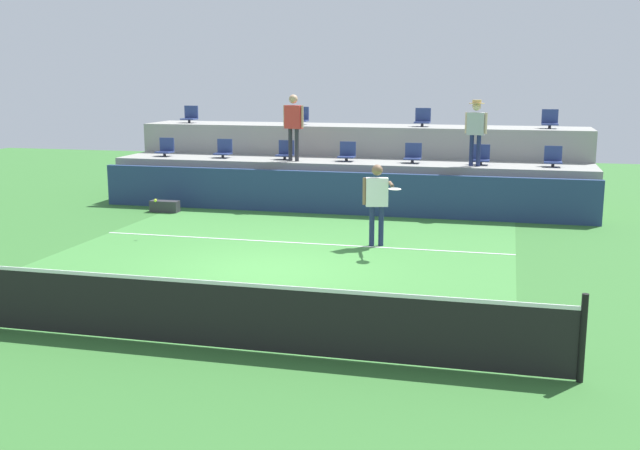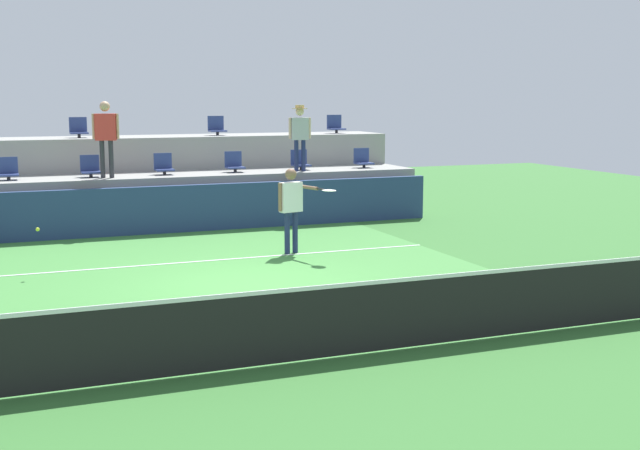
{
  "view_description": "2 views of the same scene",
  "coord_description": "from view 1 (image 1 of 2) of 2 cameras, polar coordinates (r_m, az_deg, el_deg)",
  "views": [
    {
      "loc": [
        4.27,
        -12.81,
        3.52
      ],
      "look_at": [
        1.14,
        -0.3,
        0.97
      ],
      "focal_mm": 42.44,
      "sensor_mm": 36.0,
      "label": 1
    },
    {
      "loc": [
        -3.88,
        -12.91,
        3.14
      ],
      "look_at": [
        0.96,
        -0.75,
        1.1
      ],
      "focal_mm": 46.33,
      "sensor_mm": 36.0,
      "label": 2
    }
  ],
  "objects": [
    {
      "name": "stadium_chair_lower_right",
      "position": [
        20.16,
        12.04,
        5.08
      ],
      "size": [
        0.44,
        0.4,
        0.52
      ],
      "color": "#2D2D33",
      "rests_on": "seating_tier_lower"
    },
    {
      "name": "tennis_ball",
      "position": [
        16.97,
        -12.3,
        1.83
      ],
      "size": [
        0.07,
        0.07,
        0.07
      ],
      "color": "#CCE033"
    },
    {
      "name": "stadium_chair_upper_left",
      "position": [
        22.7,
        -1.46,
        8.13
      ],
      "size": [
        0.44,
        0.4,
        0.52
      ],
      "color": "#2D2D33",
      "rests_on": "seating_tier_upper"
    },
    {
      "name": "stadium_chair_upper_far_left",
      "position": [
        23.9,
        -9.76,
        8.13
      ],
      "size": [
        0.44,
        0.4,
        0.52
      ],
      "color": "#2D2D33",
      "rests_on": "seating_tier_upper"
    },
    {
      "name": "stadium_chair_lower_center",
      "position": [
        20.6,
        2.06,
        5.44
      ],
      "size": [
        0.44,
        0.4,
        0.52
      ],
      "color": "#2D2D33",
      "rests_on": "seating_tier_lower"
    },
    {
      "name": "stadium_chair_upper_far_right",
      "position": [
        21.9,
        16.94,
        7.54
      ],
      "size": [
        0.44,
        0.4,
        0.52
      ],
      "color": "#2D2D33",
      "rests_on": "seating_tier_upper"
    },
    {
      "name": "equipment_bag",
      "position": [
        20.29,
        -11.63,
        1.38
      ],
      "size": [
        0.76,
        0.28,
        0.3
      ],
      "primitive_type": "cube",
      "color": "#333338",
      "rests_on": "ground_plane"
    },
    {
      "name": "sponsor_backboard",
      "position": [
        19.52,
        1.26,
        2.42
      ],
      "size": [
        13.0,
        0.16,
        1.1
      ],
      "primitive_type": "cube",
      "color": "navy",
      "rests_on": "ground_plane"
    },
    {
      "name": "spectator_with_hat",
      "position": [
        19.72,
        11.68,
        7.32
      ],
      "size": [
        0.57,
        0.46,
        1.68
      ],
      "color": "navy",
      "rests_on": "seating_tier_lower"
    },
    {
      "name": "spectator_in_white",
      "position": [
        20.5,
        -2.02,
        7.86
      ],
      "size": [
        0.61,
        0.29,
        1.78
      ],
      "color": "#2D2D33",
      "rests_on": "seating_tier_lower"
    },
    {
      "name": "stadium_chair_lower_far_right",
      "position": [
        20.18,
        17.16,
        4.84
      ],
      "size": [
        0.44,
        0.4,
        0.52
      ],
      "color": "#2D2D33",
      "rests_on": "seating_tier_lower"
    },
    {
      "name": "tennis_player",
      "position": [
        15.75,
        4.35,
        2.15
      ],
      "size": [
        0.95,
        1.15,
        1.72
      ],
      "color": "navy",
      "rests_on": "ground_plane"
    },
    {
      "name": "seating_tier_lower",
      "position": [
        20.76,
        2.06,
        3.16
      ],
      "size": [
        13.0,
        1.8,
        1.25
      ],
      "primitive_type": "cube",
      "color": "gray",
      "rests_on": "ground_plane"
    },
    {
      "name": "stadium_chair_upper_right",
      "position": [
        22.01,
        7.74,
        7.94
      ],
      "size": [
        0.44,
        0.4,
        0.52
      ],
      "color": "#2D2D33",
      "rests_on": "seating_tier_upper"
    },
    {
      "name": "stadium_chair_lower_left",
      "position": [
        21.62,
        -7.27,
        5.63
      ],
      "size": [
        0.44,
        0.4,
        0.52
      ],
      "color": "#2D2D33",
      "rests_on": "seating_tier_lower"
    },
    {
      "name": "stadium_chair_lower_far_left",
      "position": [
        22.33,
        -11.56,
        5.67
      ],
      "size": [
        0.44,
        0.4,
        0.52
      ],
      "color": "#2D2D33",
      "rests_on": "seating_tier_lower"
    },
    {
      "name": "tennis_net",
      "position": [
        10.25,
        -11.33,
        -6.18
      ],
      "size": [
        10.48,
        0.08,
        1.07
      ],
      "color": "black",
      "rests_on": "ground_plane"
    },
    {
      "name": "seating_tier_upper",
      "position": [
        22.46,
        3.03,
        4.85
      ],
      "size": [
        13.0,
        1.8,
        2.1
      ],
      "primitive_type": "cube",
      "color": "gray",
      "rests_on": "ground_plane"
    },
    {
      "name": "court_inner_paint",
      "position": [
        14.88,
        -3.03,
        -2.51
      ],
      "size": [
        9.0,
        10.0,
        0.01
      ],
      "primitive_type": "cube",
      "color": "#3D7F38",
      "rests_on": "ground_plane"
    },
    {
      "name": "court_service_line",
      "position": [
        16.19,
        -1.58,
        -1.36
      ],
      "size": [
        9.0,
        0.06,
        0.0
      ],
      "primitive_type": "cube",
      "color": "white",
      "rests_on": "ground_plane"
    },
    {
      "name": "stadium_chair_lower_mid_right",
      "position": [
        20.3,
        7.02,
        5.28
      ],
      "size": [
        0.44,
        0.4,
        0.52
      ],
      "color": "#2D2D33",
      "rests_on": "seating_tier_lower"
    },
    {
      "name": "ground_plane",
      "position": [
        13.96,
        -4.24,
        -3.46
      ],
      "size": [
        40.0,
        40.0,
        0.0
      ],
      "primitive_type": "plane",
      "color": "#336B2D"
    },
    {
      "name": "stadium_chair_lower_mid_left",
      "position": [
        21.03,
        -2.61,
        5.56
      ],
      "size": [
        0.44,
        0.4,
        0.52
      ],
      "color": "#2D2D33",
      "rests_on": "seating_tier_lower"
    }
  ]
}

